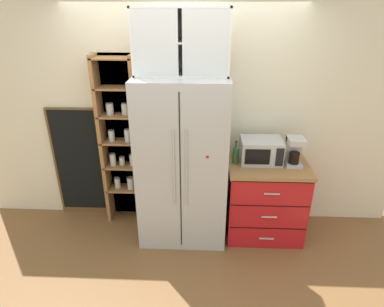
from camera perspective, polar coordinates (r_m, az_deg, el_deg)
The scene contains 12 objects.
ground_plane at distance 4.05m, azimuth -1.46°, elevation -13.18°, with size 10.70×10.70×0.00m, color brown.
wall_back_cream at distance 3.79m, azimuth -1.26°, elevation 6.09°, with size 5.00×0.10×2.55m, color silver.
refrigerator at distance 3.55m, azimuth -1.61°, elevation -1.32°, with size 0.94×0.71×1.85m.
pantry_shelf_column at distance 3.90m, azimuth -12.18°, elevation 2.07°, with size 0.49×0.26×2.01m.
counter_cabinet at distance 3.87m, azimuth 12.52°, elevation -7.65°, with size 0.87×0.66×0.90m.
microwave at distance 3.63m, azimuth 11.93°, elevation 0.50°, with size 0.44×0.33×0.26m.
coffee_maker at distance 3.65m, azimuth 17.35°, elevation 0.49°, with size 0.17×0.20×0.31m.
mug_charcoal at distance 3.60m, azimuth 13.37°, elevation -1.34°, with size 0.11×0.07×0.09m.
bottle_green at distance 3.55m, azimuth 7.62°, elevation -0.02°, with size 0.06×0.06×0.26m.
bottle_clear at distance 3.66m, azimuth 13.18°, elevation 0.30°, with size 0.06×0.06×0.26m.
upper_cabinet at distance 3.25m, azimuth -1.82°, elevation 18.93°, with size 0.90×0.32×0.62m.
chalkboard_menu at distance 4.22m, azimuth -19.14°, elevation -1.61°, with size 0.60×0.04×1.41m.
Camera 1 is at (0.24, -3.18, 2.50)m, focal length 30.61 mm.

